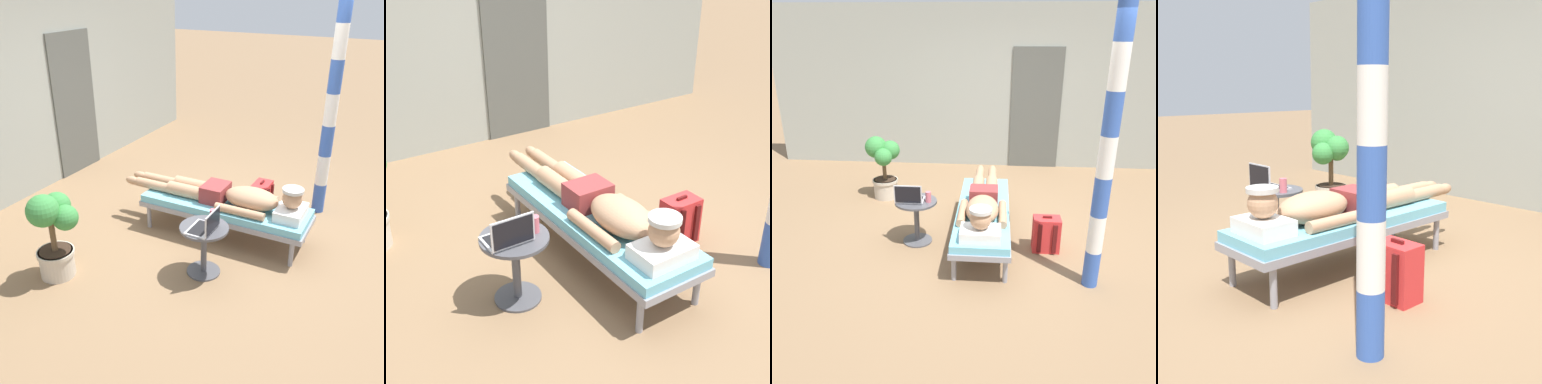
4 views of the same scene
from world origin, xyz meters
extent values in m
plane|color=#846647|center=(0.00, 0.00, 0.00)|extent=(40.00, 40.00, 0.00)
cube|color=#999E93|center=(-0.12, 2.71, 1.35)|extent=(7.60, 0.20, 2.70)
cube|color=#545651|center=(0.66, 2.60, 1.02)|extent=(0.84, 0.03, 2.04)
cylinder|color=gray|center=(-0.37, 0.69, 0.14)|extent=(0.05, 0.05, 0.28)
cylinder|color=gray|center=(0.14, 0.69, 0.14)|extent=(0.05, 0.05, 0.28)
cylinder|color=gray|center=(-0.37, -1.03, 0.14)|extent=(0.05, 0.05, 0.28)
cylinder|color=gray|center=(0.14, -1.03, 0.14)|extent=(0.05, 0.05, 0.28)
cube|color=gray|center=(-0.12, -0.17, 0.31)|extent=(0.61, 1.92, 0.06)
cube|color=#6BB7CC|center=(-0.12, -0.17, 0.38)|extent=(0.59, 1.88, 0.08)
cube|color=white|center=(-0.12, -0.91, 0.47)|extent=(0.40, 0.28, 0.11)
sphere|color=tan|center=(-0.12, -0.91, 0.64)|extent=(0.21, 0.21, 0.21)
cylinder|color=silver|center=(-0.12, -0.91, 0.73)|extent=(0.22, 0.22, 0.03)
ellipsoid|color=tan|center=(-0.12, -0.47, 0.54)|extent=(0.35, 0.60, 0.23)
cylinder|color=tan|center=(-0.34, -0.42, 0.46)|extent=(0.09, 0.55, 0.09)
cylinder|color=tan|center=(0.10, -0.42, 0.46)|extent=(0.09, 0.55, 0.09)
cube|color=maroon|center=(-0.12, -0.04, 0.52)|extent=(0.33, 0.26, 0.19)
cylinder|color=tan|center=(-0.20, 0.30, 0.49)|extent=(0.15, 0.42, 0.15)
cylinder|color=tan|center=(-0.20, 0.73, 0.47)|extent=(0.11, 0.44, 0.11)
ellipsoid|color=tan|center=(-0.20, 1.02, 0.47)|extent=(0.09, 0.20, 0.10)
cylinder|color=tan|center=(-0.03, 0.30, 0.49)|extent=(0.15, 0.42, 0.15)
cylinder|color=tan|center=(-0.03, 0.73, 0.47)|extent=(0.11, 0.44, 0.11)
ellipsoid|color=tan|center=(-0.03, 1.02, 0.47)|extent=(0.09, 0.20, 0.10)
cylinder|color=#4C4C51|center=(-0.88, -0.28, 0.01)|extent=(0.34, 0.34, 0.02)
cylinder|color=#4C4C51|center=(-0.88, -0.28, 0.26)|extent=(0.06, 0.06, 0.48)
cylinder|color=#4C4C51|center=(-0.88, -0.28, 0.51)|extent=(0.48, 0.48, 0.02)
cube|color=silver|center=(-0.94, -0.28, 0.53)|extent=(0.31, 0.22, 0.02)
cube|color=black|center=(-0.94, -0.27, 0.54)|extent=(0.27, 0.15, 0.00)
cube|color=silver|center=(-0.94, -0.39, 0.64)|extent=(0.31, 0.01, 0.21)
cube|color=black|center=(-0.94, -0.40, 0.64)|extent=(0.29, 0.00, 0.19)
cylinder|color=#D86672|center=(-0.73, -0.30, 0.58)|extent=(0.06, 0.06, 0.12)
cube|color=red|center=(0.60, -0.36, 0.20)|extent=(0.30, 0.20, 0.40)
cube|color=red|center=(0.60, -0.24, 0.13)|extent=(0.23, 0.04, 0.18)
cube|color=#531212|center=(0.52, -0.47, 0.20)|extent=(0.04, 0.02, 0.34)
cube|color=#531212|center=(0.68, -0.47, 0.20)|extent=(0.04, 0.02, 0.34)
cube|color=#531212|center=(0.60, -0.36, 0.41)|extent=(0.10, 0.02, 0.02)
camera|label=1|loc=(-4.19, -1.87, 2.68)|focal=41.21mm
camera|label=2|loc=(-2.16, -2.99, 2.44)|focal=48.75mm
camera|label=3|loc=(0.02, -4.47, 2.40)|focal=38.24mm
camera|label=4|loc=(2.66, -2.74, 1.42)|focal=46.77mm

